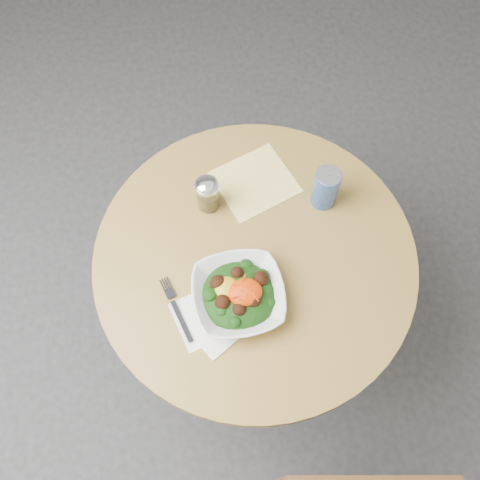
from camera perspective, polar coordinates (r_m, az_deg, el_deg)
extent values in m
plane|color=#2C2C2E|center=(2.19, 1.11, -9.63)|extent=(6.00, 6.00, 0.00)
cylinder|color=black|center=(2.17, 1.12, -9.53)|extent=(0.52, 0.52, 0.03)
cylinder|color=black|center=(1.85, 1.30, -6.61)|extent=(0.10, 0.10, 0.71)
cylinder|color=#AD8A3E|center=(1.50, 1.60, -1.95)|extent=(0.90, 0.90, 0.04)
cube|color=yellow|center=(1.59, 1.61, 6.20)|extent=(0.27, 0.26, 0.00)
cube|color=white|center=(1.42, -3.86, -8.19)|extent=(0.18, 0.18, 0.00)
cube|color=white|center=(1.41, -2.55, -8.70)|extent=(0.20, 0.20, 0.00)
imported|color=white|center=(1.40, -0.18, -5.95)|extent=(0.24, 0.24, 0.06)
ellipsoid|color=black|center=(1.41, -0.18, -5.97)|extent=(0.20, 0.20, 0.07)
ellipsoid|color=#BC9E12|center=(1.38, -1.45, -5.09)|extent=(0.06, 0.06, 0.02)
ellipsoid|color=#E74D05|center=(1.37, 0.55, -5.57)|extent=(0.09, 0.08, 0.04)
cube|color=black|center=(1.41, -6.24, -8.60)|extent=(0.05, 0.12, 0.00)
cube|color=black|center=(1.45, -7.70, -5.17)|extent=(0.04, 0.07, 0.00)
cylinder|color=silver|center=(1.51, -3.47, 4.75)|extent=(0.06, 0.06, 0.10)
cylinder|color=#9E8049|center=(1.53, -3.43, 4.35)|extent=(0.05, 0.05, 0.05)
cylinder|color=white|center=(1.46, -3.58, 5.80)|extent=(0.07, 0.07, 0.01)
ellipsoid|color=white|center=(1.46, -3.60, 5.91)|extent=(0.06, 0.06, 0.03)
cylinder|color=navy|center=(1.52, 9.12, 5.48)|extent=(0.07, 0.07, 0.13)
cylinder|color=#B9B9C0|center=(1.46, 9.51, 6.86)|extent=(0.07, 0.07, 0.00)
cube|color=#B9B9C0|center=(1.47, 9.45, 7.20)|extent=(0.01, 0.02, 0.00)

